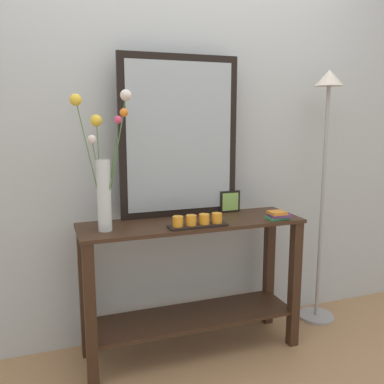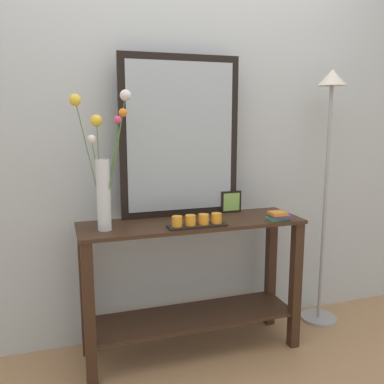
% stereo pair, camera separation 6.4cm
% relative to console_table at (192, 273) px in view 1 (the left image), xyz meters
% --- Properties ---
extents(ground_plane, '(7.00, 6.00, 0.02)m').
position_rel_console_table_xyz_m(ground_plane, '(0.00, 0.00, -0.49)').
color(ground_plane, '#A87F56').
extents(wall_back, '(6.40, 0.08, 2.70)m').
position_rel_console_table_xyz_m(wall_back, '(0.00, 0.31, 0.87)').
color(wall_back, '#B2BCC1').
rests_on(wall_back, ground).
extents(console_table, '(1.26, 0.38, 0.79)m').
position_rel_console_table_xyz_m(console_table, '(0.00, 0.00, 0.00)').
color(console_table, '#382316').
rests_on(console_table, ground).
extents(mirror_leaning, '(0.71, 0.03, 0.93)m').
position_rel_console_table_xyz_m(mirror_leaning, '(-0.02, 0.16, 0.77)').
color(mirror_leaning, black).
rests_on(mirror_leaning, console_table).
extents(tall_vase_left, '(0.31, 0.24, 0.72)m').
position_rel_console_table_xyz_m(tall_vase_left, '(-0.48, -0.02, 0.62)').
color(tall_vase_left, silver).
rests_on(tall_vase_left, console_table).
extents(candle_tray, '(0.32, 0.09, 0.07)m').
position_rel_console_table_xyz_m(candle_tray, '(-0.01, -0.12, 0.34)').
color(candle_tray, black).
rests_on(candle_tray, console_table).
extents(picture_frame_small, '(0.13, 0.01, 0.13)m').
position_rel_console_table_xyz_m(picture_frame_small, '(0.30, 0.14, 0.38)').
color(picture_frame_small, black).
rests_on(picture_frame_small, console_table).
extents(book_stack, '(0.13, 0.10, 0.05)m').
position_rel_console_table_xyz_m(book_stack, '(0.48, -0.12, 0.33)').
color(book_stack, '#388E56').
rests_on(book_stack, console_table).
extents(floor_lamp, '(0.24, 0.24, 1.65)m').
position_rel_console_table_xyz_m(floor_lamp, '(0.94, 0.09, 0.64)').
color(floor_lamp, '#9E9EA3').
rests_on(floor_lamp, ground).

